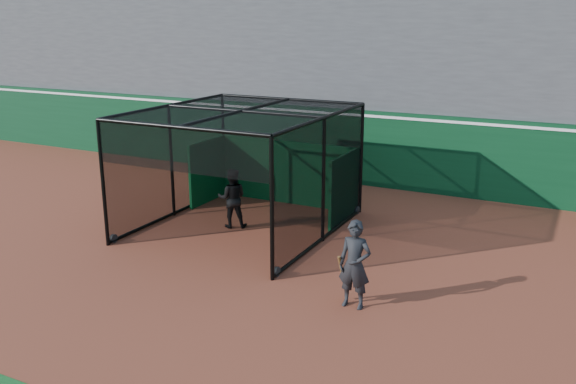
% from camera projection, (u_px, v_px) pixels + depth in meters
% --- Properties ---
extents(ground, '(120.00, 120.00, 0.00)m').
position_uv_depth(ground, '(212.00, 269.00, 13.57)').
color(ground, brown).
rests_on(ground, ground).
extents(outfield_wall, '(50.00, 0.50, 2.50)m').
position_uv_depth(outfield_wall, '(351.00, 145.00, 20.52)').
color(outfield_wall, '#0A371B').
rests_on(outfield_wall, ground).
extents(grandstand, '(50.00, 7.85, 8.95)m').
position_uv_depth(grandstand, '(390.00, 44.00, 22.89)').
color(grandstand, '#4C4C4F').
rests_on(grandstand, ground).
extents(batting_cage, '(4.69, 5.43, 3.12)m').
position_uv_depth(batting_cage, '(243.00, 171.00, 15.91)').
color(batting_cage, black).
rests_on(batting_cage, ground).
extents(batter, '(0.97, 0.90, 1.59)m').
position_uv_depth(batter, '(232.00, 198.00, 16.15)').
color(batter, black).
rests_on(batter, ground).
extents(on_deck_player, '(0.65, 0.44, 1.74)m').
position_uv_depth(on_deck_player, '(355.00, 265.00, 11.59)').
color(on_deck_player, black).
rests_on(on_deck_player, ground).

